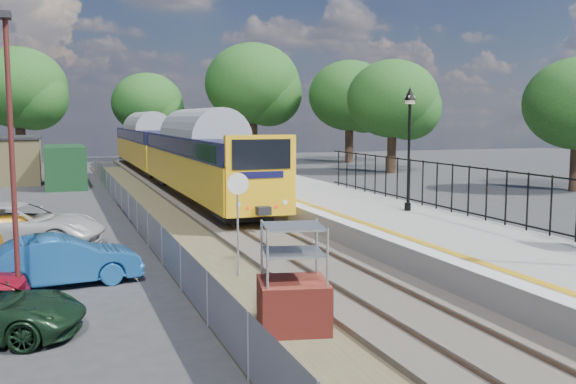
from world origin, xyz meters
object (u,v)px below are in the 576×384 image
speed_sign (238,207)px  car_blue (62,261)px  victorian_lamp_north (410,120)px  train (168,148)px  brick_plinth (293,280)px  car_yellow (21,233)px  carpark_lamp (11,142)px  car_white (18,226)px

speed_sign → car_blue: size_ratio=0.72×
victorian_lamp_north → train: (-5.30, 21.91, -1.96)m
victorian_lamp_north → brick_plinth: size_ratio=2.05×
victorian_lamp_north → car_yellow: 14.13m
brick_plinth → car_blue: 7.06m
brick_plinth → carpark_lamp: size_ratio=0.34×
train → carpark_lamp: (-8.00, -27.07, 1.49)m
car_yellow → car_white: (-0.08, 0.36, 0.17)m
carpark_lamp → car_white: 7.78m
victorian_lamp_north → brick_plinth: (-7.92, -8.91, -3.22)m
car_white → train: bearing=-5.5°
victorian_lamp_north → speed_sign: victorian_lamp_north is taller
train → car_yellow: 21.96m
train → carpark_lamp: size_ratio=6.11×
victorian_lamp_north → car_white: (-13.62, 1.99, -3.52)m
carpark_lamp → car_blue: size_ratio=1.67×
carpark_lamp → car_blue: 3.74m
train → car_white: (-8.32, -19.92, -1.57)m
carpark_lamp → car_white: bearing=92.6°
carpark_lamp → speed_sign: bearing=8.7°
victorian_lamp_north → car_blue: victorian_lamp_north is taller
speed_sign → car_white: (-5.82, 6.31, -1.21)m
car_white → car_blue: bearing=-149.4°
car_yellow → car_white: size_ratio=0.74×
speed_sign → car_yellow: size_ratio=0.70×
brick_plinth → carpark_lamp: (-5.37, 3.75, 2.75)m
car_yellow → speed_sign: bearing=-135.7°
train → speed_sign: 26.34m
speed_sign → carpark_lamp: bearing=-166.8°
car_blue → car_white: 5.56m
speed_sign → car_white: bearing=137.2°
speed_sign → victorian_lamp_north: bearing=33.4°
brick_plinth → car_blue: size_ratio=0.56×
carpark_lamp → car_yellow: (-0.25, 6.79, -3.23)m
train → car_blue: (-7.03, -25.32, -1.68)m
speed_sign → car_blue: bearing=173.2°
speed_sign → carpark_lamp: carpark_lamp is taller
victorian_lamp_north → car_blue: 13.30m
victorian_lamp_north → brick_plinth: victorian_lamp_north is taller
brick_plinth → car_yellow: (-5.62, 10.54, -0.47)m
car_white → car_yellow: bearing=-150.8°
car_yellow → car_white: car_white is taller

